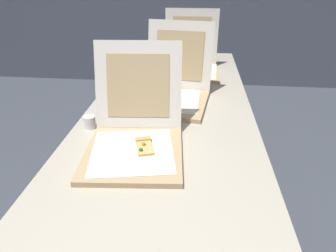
{
  "coord_description": "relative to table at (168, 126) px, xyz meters",
  "views": [
    {
      "loc": [
        0.12,
        -0.56,
        1.38
      ],
      "look_at": [
        0.02,
        0.49,
        0.79
      ],
      "focal_mm": 30.74,
      "sensor_mm": 36.0,
      "label": 1
    }
  ],
  "objects": [
    {
      "name": "cup_white_mid",
      "position": [
        -0.3,
        0.05,
        0.07
      ],
      "size": [
        0.05,
        0.05,
        0.06
      ],
      "primitive_type": "cylinder",
      "color": "white",
      "rests_on": "table"
    },
    {
      "name": "pizza_box_back",
      "position": [
        0.09,
        0.71,
        0.1
      ],
      "size": [
        0.38,
        0.42,
        0.39
      ],
      "rotation": [
        0.0,
        0.0,
        0.02
      ],
      "color": "tan",
      "rests_on": "table"
    },
    {
      "name": "cup_white_far",
      "position": [
        -0.21,
        0.42,
        0.07
      ],
      "size": [
        0.05,
        0.05,
        0.06
      ],
      "primitive_type": "cylinder",
      "color": "white",
      "rests_on": "table"
    },
    {
      "name": "pizza_box_middle",
      "position": [
        0.01,
        0.21,
        0.1
      ],
      "size": [
        0.43,
        0.5,
        0.39
      ],
      "rotation": [
        0.0,
        0.0,
        -0.14
      ],
      "color": "tan",
      "rests_on": "table"
    },
    {
      "name": "cup_white_near_center",
      "position": [
        -0.34,
        -0.13,
        0.07
      ],
      "size": [
        0.05,
        0.05,
        0.06
      ],
      "primitive_type": "cylinder",
      "color": "white",
      "rests_on": "table"
    },
    {
      "name": "pizza_box_front",
      "position": [
        -0.1,
        -0.27,
        0.1
      ],
      "size": [
        0.41,
        0.52,
        0.38
      ],
      "rotation": [
        0.0,
        0.0,
        0.08
      ],
      "color": "tan",
      "rests_on": "table"
    },
    {
      "name": "table",
      "position": [
        0.0,
        0.0,
        0.0
      ],
      "size": [
        0.84,
        2.44,
        0.73
      ],
      "color": "#BCB29E",
      "rests_on": "ground"
    }
  ]
}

